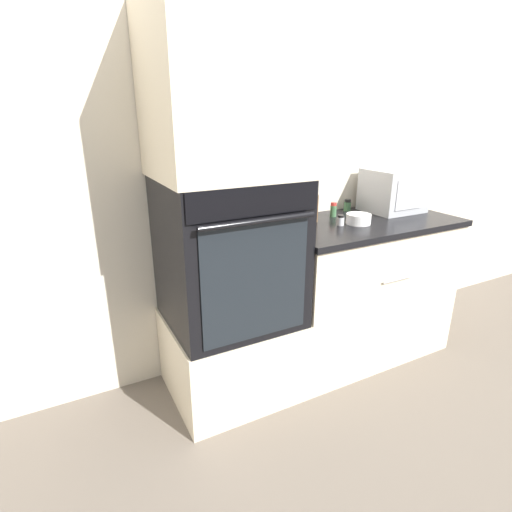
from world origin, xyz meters
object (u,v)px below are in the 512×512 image
Objects in this scene: microwave at (393,190)px; condiment_jar_far at (347,205)px; wall_oven at (229,252)px; condiment_jar_mid at (333,210)px; bowl at (358,219)px; condiment_jar_near at (341,220)px; knife_block at (302,207)px.

microwave reaches higher than condiment_jar_far.
wall_oven is at bearing -175.05° from microwave.
wall_oven is at bearing -168.46° from condiment_jar_mid.
wall_oven is 10.22× the size of condiment_jar_far.
microwave is 0.46m from bowl.
knife_block is at bearing 127.62° from condiment_jar_near.
bowl is 1.92× the size of condiment_jar_far.
knife_block reaches higher than condiment_jar_mid.
microwave is at bearing -7.01° from condiment_jar_mid.
condiment_jar_near is at bearing 169.34° from bowl.
bowl is at bearing -118.94° from condiment_jar_far.
wall_oven is 12.55× the size of condiment_jar_near.
microwave is at bearing 20.17° from bowl.
condiment_jar_far is at bearing 14.27° from wall_oven.
microwave is at bearing 13.97° from condiment_jar_near.
knife_block reaches higher than condiment_jar_near.
microwave is 0.31m from condiment_jar_far.
microwave is at bearing 4.95° from wall_oven.
knife_block is 0.24m from condiment_jar_mid.
condiment_jar_near is 0.21m from condiment_jar_mid.
bowl is 1.60× the size of condiment_jar_mid.
condiment_jar_mid is at bearing 63.85° from condiment_jar_near.
condiment_jar_mid reaches higher than bowl.
condiment_jar_mid is (-0.44, 0.05, -0.09)m from microwave.
condiment_jar_mid reaches higher than condiment_jar_far.
knife_block is at bearing 141.10° from bowl.
wall_oven is 0.70m from condiment_jar_near.
condiment_jar_far is at bearing 61.06° from bowl.
knife_block is at bearing 175.47° from microwave.
condiment_jar_mid is (0.79, 0.16, 0.10)m from wall_oven.
wall_oven reaches higher than condiment_jar_mid.
condiment_jar_far is at bearing 25.05° from condiment_jar_mid.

